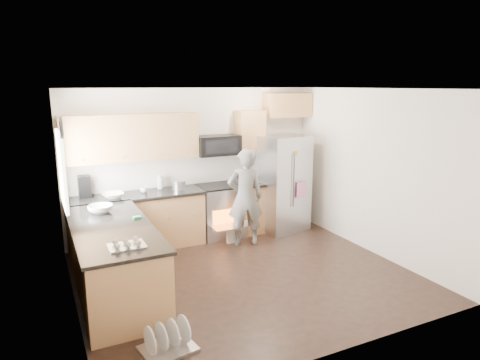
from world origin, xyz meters
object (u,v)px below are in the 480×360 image
dish_rack (168,342)px  stove_range (220,199)px  person (245,198)px  refrigerator (283,183)px

dish_rack → stove_range: bearing=57.7°
stove_range → person: (0.19, -0.60, 0.14)m
stove_range → person: bearing=-72.0°
stove_range → person: 0.64m
person → dish_rack: size_ratio=2.80×
refrigerator → dish_rack: bearing=-147.7°
stove_range → dish_rack: size_ratio=3.05×
stove_range → refrigerator: bearing=-8.9°
person → refrigerator: bearing=-142.4°
person → dish_rack: (-2.04, -2.32, -0.73)m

